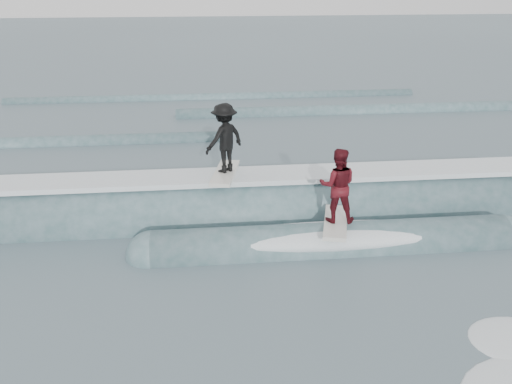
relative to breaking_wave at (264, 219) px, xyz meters
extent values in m
plane|color=#3D4F59|center=(-0.30, -5.78, -0.04)|extent=(160.00, 160.00, 0.00)
cylinder|color=#375A5D|center=(-0.30, 0.37, -0.04)|extent=(18.71, 2.24, 2.24)
cylinder|color=#375A5D|center=(1.50, -1.83, -0.04)|extent=(9.00, 1.26, 1.26)
sphere|color=#375A5D|center=(-3.00, -1.83, -0.04)|extent=(1.26, 1.26, 1.26)
sphere|color=#375A5D|center=(6.00, -1.83, -0.04)|extent=(1.26, 1.26, 1.26)
cube|color=white|center=(-0.30, 0.37, 1.15)|extent=(18.00, 1.30, 0.14)
ellipsoid|color=white|center=(1.50, -1.83, 0.26)|extent=(7.60, 1.30, 0.60)
cube|color=silver|center=(-1.05, 0.37, 1.27)|extent=(0.97, 2.07, 0.10)
imported|color=black|center=(-1.05, 0.37, 2.26)|extent=(1.39, 1.30, 1.89)
cube|color=silver|center=(1.55, -1.83, 0.64)|extent=(1.05, 2.07, 0.10)
imported|color=#4B0E14|center=(1.55, -1.83, 1.62)|extent=(1.02, 0.86, 1.86)
cylinder|color=#375A5D|center=(8.30, 12.22, -0.04)|extent=(22.00, 0.80, 0.80)
cylinder|color=#375A5D|center=(-0.71, 16.22, -0.04)|extent=(22.00, 0.60, 0.60)
camera|label=1|loc=(-1.83, -14.40, 6.49)|focal=40.00mm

